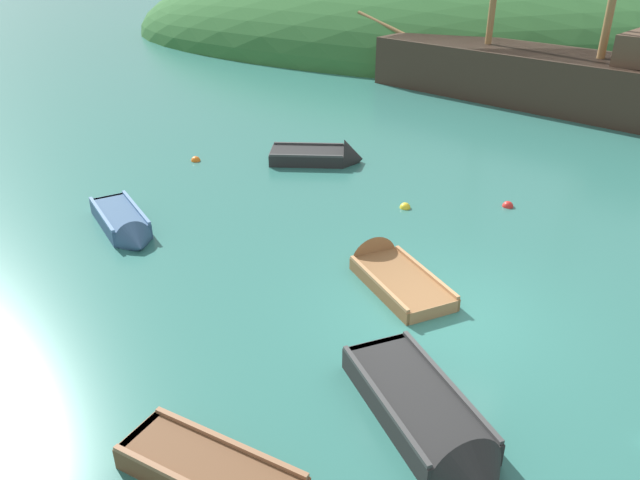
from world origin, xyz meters
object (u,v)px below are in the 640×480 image
buoy_red (508,207)px  rowboat_portside (433,429)px  buoy_orange (196,161)px  sailing_ship (544,83)px  buoy_yellow (405,208)px  rowboat_outer_left (387,273)px  rowboat_outer_right (324,158)px  rowboat_near_dock (125,226)px

buoy_red → rowboat_portside: bearing=-86.7°
buoy_orange → sailing_ship: bearing=53.8°
buoy_yellow → buoy_red: buoy_red is taller
rowboat_outer_left → buoy_yellow: rowboat_outer_left is taller
rowboat_outer_right → rowboat_outer_left: rowboat_outer_right is taller
rowboat_outer_right → buoy_orange: 4.08m
rowboat_near_dock → buoy_red: bearing=67.6°
rowboat_outer_right → buoy_red: rowboat_outer_right is taller
rowboat_outer_right → rowboat_near_dock: size_ratio=1.08×
buoy_yellow → rowboat_portside: bearing=-68.8°
rowboat_outer_left → buoy_orange: 8.99m
rowboat_portside → buoy_red: 8.91m
sailing_ship → rowboat_near_dock: bearing=83.9°
rowboat_outer_right → rowboat_portside: (6.43, -9.96, 0.02)m
sailing_ship → rowboat_outer_left: 16.42m
rowboat_outer_right → buoy_red: bearing=-32.3°
sailing_ship → buoy_orange: sailing_ship is taller
rowboat_outer_right → rowboat_near_dock: rowboat_outer_right is taller
rowboat_outer_right → rowboat_portside: rowboat_outer_right is taller
rowboat_outer_left → rowboat_near_dock: bearing=46.6°
sailing_ship → buoy_yellow: sailing_ship is taller
sailing_ship → buoy_orange: 15.14m
rowboat_outer_right → buoy_red: (5.92, -1.07, -0.12)m
rowboat_outer_left → buoy_red: bearing=-68.9°
rowboat_outer_left → rowboat_portside: (2.18, -4.09, 0.06)m
rowboat_near_dock → buoy_yellow: (5.74, 4.28, -0.14)m
rowboat_outer_right → rowboat_outer_left: 7.25m
sailing_ship → rowboat_portside: (1.21, -20.46, -0.68)m
buoy_orange → rowboat_near_dock: bearing=-73.6°
buoy_orange → buoy_yellow: size_ratio=1.03×
rowboat_near_dock → buoy_yellow: bearing=70.2°
rowboat_outer_right → buoy_yellow: (3.47, -2.32, -0.12)m
rowboat_portside → buoy_orange: 13.08m
sailing_ship → rowboat_near_dock: size_ratio=5.86×
rowboat_outer_left → buoy_yellow: size_ratio=10.48×
rowboat_portside → buoy_orange: size_ratio=11.29×
rowboat_portside → buoy_orange: bearing=-176.2°
rowboat_outer_right → rowboat_near_dock: 6.98m
sailing_ship → rowboat_near_dock: 18.69m
buoy_orange → buoy_red: same height
rowboat_portside → rowboat_outer_left: bearing=161.0°
rowboat_near_dock → buoy_orange: rowboat_near_dock is taller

